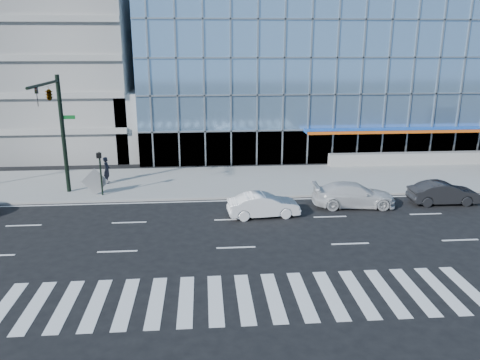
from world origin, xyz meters
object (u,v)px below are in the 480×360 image
object	(u,v)px
white_sedan	(263,205)
tilted_panel	(95,182)
dark_sedan	(443,193)
pedestrian	(107,170)
white_suv	(354,195)
traffic_signal	(54,108)
ped_signal_post	(100,167)

from	to	relation	value
white_sedan	tilted_panel	xyz separation A→B (m)	(-10.95, 4.71, 0.36)
dark_sedan	pedestrian	xyz separation A→B (m)	(-22.69, 6.10, 0.41)
white_suv	pedestrian	bearing A→B (deg)	73.75
traffic_signal	tilted_panel	world-z (taller)	traffic_signal
white_suv	tilted_panel	size ratio (longest dim) A/B	4.06
ped_signal_post	pedestrian	world-z (taller)	ped_signal_post
white_suv	white_sedan	xyz separation A→B (m)	(-6.00, -1.37, -0.05)
traffic_signal	white_sedan	world-z (taller)	traffic_signal
dark_sedan	pedestrian	world-z (taller)	pedestrian
traffic_signal	tilted_panel	xyz separation A→B (m)	(2.03, 0.57, -5.10)
white_sedan	dark_sedan	size ratio (longest dim) A/B	0.98
ped_signal_post	pedestrian	distance (m)	3.17
traffic_signal	tilted_panel	size ratio (longest dim) A/B	6.15
white_sedan	dark_sedan	world-z (taller)	dark_sedan
white_suv	traffic_signal	bearing A→B (deg)	85.65
ped_signal_post	pedestrian	size ratio (longest dim) A/B	1.53
traffic_signal	white_suv	size ratio (longest dim) A/B	1.52
dark_sedan	tilted_panel	world-z (taller)	tilted_panel
white_suv	tilted_panel	bearing A→B (deg)	82.80
traffic_signal	white_sedan	xyz separation A→B (m)	(12.98, -4.14, -5.45)
ped_signal_post	tilted_panel	world-z (taller)	ped_signal_post
white_suv	dark_sedan	xyz separation A→B (m)	(6.00, 0.03, -0.04)
white_sedan	white_suv	bearing A→B (deg)	-82.24
pedestrian	dark_sedan	bearing A→B (deg)	-110.16
white_suv	pedestrian	world-z (taller)	pedestrian
ped_signal_post	dark_sedan	bearing A→B (deg)	-7.87
traffic_signal	dark_sedan	world-z (taller)	traffic_signal
traffic_signal	white_suv	xyz separation A→B (m)	(18.98, -2.77, -5.40)
dark_sedan	white_suv	bearing A→B (deg)	91.42
traffic_signal	white_sedan	distance (m)	14.67
ped_signal_post	tilted_panel	bearing A→B (deg)	157.24
white_suv	pedestrian	size ratio (longest dim) A/B	2.69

